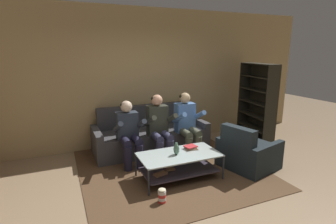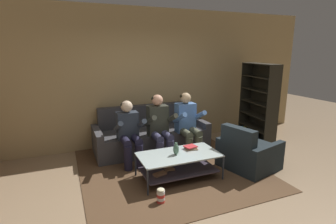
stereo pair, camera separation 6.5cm
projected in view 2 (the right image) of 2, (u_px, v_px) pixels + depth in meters
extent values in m
plane|color=#967A5C|center=(192.00, 195.00, 3.77)|extent=(16.80, 16.80, 0.00)
cube|color=tan|center=(141.00, 78.00, 5.65)|extent=(8.40, 0.12, 2.90)
cube|color=#3F3E41|center=(152.00, 140.00, 5.43)|extent=(2.05, 0.89, 0.44)
cube|color=#353437|center=(146.00, 115.00, 5.64)|extent=(2.05, 0.18, 0.45)
cube|color=#3F3E41|center=(98.00, 144.00, 5.01)|extent=(0.13, 0.89, 0.56)
cube|color=#3F3E41|center=(198.00, 131.00, 5.81)|extent=(0.13, 0.89, 0.56)
cylinder|color=#1E1C30|center=(128.00, 158.00, 4.49)|extent=(0.14, 0.14, 0.44)
cylinder|color=#1E1C30|center=(139.00, 157.00, 4.57)|extent=(0.14, 0.14, 0.44)
cylinder|color=#1E1C30|center=(125.00, 141.00, 4.59)|extent=(0.14, 0.42, 0.14)
cylinder|color=#1E1C30|center=(136.00, 139.00, 4.67)|extent=(0.14, 0.42, 0.14)
cube|color=#2A313C|center=(127.00, 126.00, 4.77)|extent=(0.38, 0.22, 0.50)
cylinder|color=#2A313C|center=(118.00, 127.00, 4.52)|extent=(0.09, 0.49, 0.31)
cylinder|color=#2A313C|center=(141.00, 124.00, 4.67)|extent=(0.09, 0.49, 0.31)
sphere|color=beige|center=(127.00, 106.00, 4.69)|extent=(0.21, 0.21, 0.21)
ellipsoid|color=black|center=(126.00, 105.00, 4.70)|extent=(0.21, 0.21, 0.13)
cylinder|color=#3D3C5A|center=(160.00, 153.00, 4.71)|extent=(0.14, 0.14, 0.44)
cylinder|color=#3D3C5A|center=(170.00, 152.00, 4.78)|extent=(0.14, 0.14, 0.44)
cylinder|color=#3D3C5A|center=(156.00, 137.00, 4.81)|extent=(0.14, 0.42, 0.14)
cylinder|color=#3D3C5A|center=(167.00, 135.00, 4.88)|extent=(0.14, 0.42, 0.14)
cube|color=#31332A|center=(158.00, 120.00, 4.98)|extent=(0.38, 0.22, 0.57)
cylinder|color=#31332A|center=(150.00, 121.00, 4.73)|extent=(0.09, 0.49, 0.31)
cylinder|color=#31332A|center=(171.00, 119.00, 4.88)|extent=(0.09, 0.49, 0.31)
sphere|color=tan|center=(157.00, 100.00, 4.89)|extent=(0.21, 0.21, 0.21)
ellipsoid|color=black|center=(157.00, 99.00, 4.90)|extent=(0.21, 0.21, 0.13)
cylinder|color=#575B44|center=(189.00, 149.00, 4.93)|extent=(0.14, 0.14, 0.44)
cylinder|color=#575B44|center=(198.00, 147.00, 5.00)|extent=(0.14, 0.14, 0.44)
cylinder|color=#575B44|center=(185.00, 133.00, 5.03)|extent=(0.14, 0.42, 0.14)
cylinder|color=#575B44|center=(194.00, 132.00, 5.10)|extent=(0.14, 0.42, 0.14)
cube|color=#517BBA|center=(185.00, 117.00, 5.20)|extent=(0.38, 0.22, 0.57)
cylinder|color=#517BBA|center=(180.00, 118.00, 4.94)|extent=(0.09, 0.49, 0.31)
cylinder|color=#517BBA|center=(199.00, 116.00, 5.10)|extent=(0.09, 0.49, 0.31)
sphere|color=tan|center=(186.00, 98.00, 5.11)|extent=(0.21, 0.21, 0.21)
ellipsoid|color=black|center=(185.00, 97.00, 5.12)|extent=(0.21, 0.21, 0.13)
cube|color=#AFC1BD|center=(179.00, 155.00, 4.18)|extent=(1.29, 0.68, 0.02)
cube|color=#3C3341|center=(179.00, 170.00, 4.24)|extent=(1.19, 0.62, 0.02)
cylinder|color=#282E37|center=(148.00, 183.00, 3.70)|extent=(0.03, 0.03, 0.42)
cylinder|color=#282E37|center=(223.00, 168.00, 4.17)|extent=(0.03, 0.03, 0.42)
cylinder|color=#282E37|center=(135.00, 164.00, 4.29)|extent=(0.03, 0.03, 0.42)
cylinder|color=#282E37|center=(203.00, 153.00, 4.75)|extent=(0.03, 0.03, 0.42)
cube|color=#95684C|center=(160.00, 174.00, 4.04)|extent=(0.22, 0.15, 0.03)
cube|color=#966A48|center=(169.00, 169.00, 4.23)|extent=(0.16, 0.16, 0.02)
cube|color=brown|center=(166.00, 164.00, 4.78)|extent=(3.00, 3.34, 0.01)
cube|color=#73615C|center=(166.00, 164.00, 4.78)|extent=(1.65, 1.84, 0.00)
ellipsoid|color=#4A7058|center=(176.00, 149.00, 4.13)|extent=(0.09, 0.09, 0.18)
cylinder|color=#4A7058|center=(176.00, 144.00, 4.11)|extent=(0.04, 0.04, 0.04)
cube|color=#907355|center=(191.00, 148.00, 4.39)|extent=(0.23, 0.21, 0.02)
cube|color=#926E50|center=(191.00, 147.00, 4.39)|extent=(0.18, 0.15, 0.02)
cube|color=red|center=(190.00, 146.00, 4.39)|extent=(0.22, 0.20, 0.02)
cube|color=black|center=(246.00, 99.00, 6.38)|extent=(0.31, 0.05, 1.75)
cube|color=black|center=(273.00, 107.00, 5.42)|extent=(0.31, 0.05, 1.75)
cube|color=black|center=(264.00, 102.00, 5.94)|extent=(0.14, 1.04, 1.75)
cube|color=black|center=(255.00, 139.00, 6.10)|extent=(0.42, 1.03, 0.02)
cube|color=black|center=(256.00, 128.00, 6.04)|extent=(0.42, 1.03, 0.02)
cube|color=black|center=(257.00, 115.00, 5.97)|extent=(0.42, 1.03, 0.02)
cube|color=black|center=(258.00, 103.00, 5.90)|extent=(0.42, 1.03, 0.02)
cube|color=black|center=(259.00, 90.00, 5.84)|extent=(0.42, 1.03, 0.02)
cube|color=black|center=(260.00, 77.00, 5.77)|extent=(0.42, 1.03, 0.02)
cube|color=black|center=(261.00, 64.00, 5.70)|extent=(0.42, 1.03, 0.02)
cube|color=red|center=(244.00, 129.00, 6.52)|extent=(0.24, 0.07, 0.17)
cube|color=teal|center=(245.00, 130.00, 6.47)|extent=(0.23, 0.08, 0.19)
cube|color=#B4B843|center=(246.00, 130.00, 6.42)|extent=(0.22, 0.06, 0.18)
cube|color=silver|center=(247.00, 131.00, 6.38)|extent=(0.21, 0.05, 0.19)
cube|color=#A8AF37|center=(248.00, 131.00, 6.33)|extent=(0.24, 0.07, 0.22)
cube|color=#2C58AD|center=(250.00, 132.00, 6.29)|extent=(0.25, 0.07, 0.19)
cube|color=red|center=(251.00, 134.00, 6.24)|extent=(0.25, 0.08, 0.14)
cube|color=#7593AC|center=(253.00, 134.00, 6.19)|extent=(0.27, 0.08, 0.15)
cube|color=orange|center=(253.00, 134.00, 6.13)|extent=(0.24, 0.07, 0.21)
cube|color=#93704D|center=(254.00, 135.00, 6.10)|extent=(0.23, 0.05, 0.15)
cube|color=#3458AB|center=(255.00, 136.00, 6.07)|extent=(0.21, 0.05, 0.14)
cube|color=#1C252A|center=(249.00, 156.00, 4.62)|extent=(0.95, 0.82, 0.42)
cube|color=#1C252A|center=(238.00, 138.00, 4.33)|extent=(0.31, 0.65, 0.38)
cube|color=#1C252A|center=(268.00, 160.00, 4.32)|extent=(0.82, 0.31, 0.52)
cube|color=#1C252A|center=(232.00, 147.00, 4.90)|extent=(0.82, 0.31, 0.52)
cylinder|color=red|center=(161.00, 201.00, 3.57)|extent=(0.11, 0.11, 0.04)
cylinder|color=white|center=(161.00, 198.00, 3.56)|extent=(0.11, 0.11, 0.04)
cylinder|color=red|center=(161.00, 195.00, 3.55)|extent=(0.11, 0.11, 0.04)
cylinder|color=white|center=(161.00, 192.00, 3.54)|extent=(0.11, 0.11, 0.04)
ellipsoid|color=beige|center=(161.00, 190.00, 3.53)|extent=(0.11, 0.11, 0.04)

